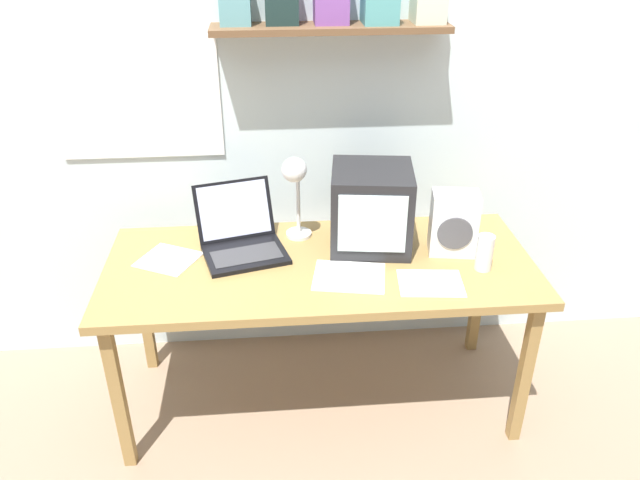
{
  "coord_description": "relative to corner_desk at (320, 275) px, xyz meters",
  "views": [
    {
      "loc": [
        -0.18,
        -2.09,
        1.97
      ],
      "look_at": [
        0.0,
        0.0,
        0.81
      ],
      "focal_mm": 35.0,
      "sensor_mm": 36.0,
      "label": 1
    }
  ],
  "objects": [
    {
      "name": "ground_plane",
      "position": [
        0.0,
        0.0,
        -0.65
      ],
      "size": [
        12.0,
        12.0,
        0.0
      ],
      "primitive_type": "plane",
      "color": "#947A62"
    },
    {
      "name": "back_wall",
      "position": [
        -0.0,
        0.49,
        0.66
      ],
      "size": [
        5.6,
        0.24,
        2.6
      ],
      "color": "silver",
      "rests_on": "ground_plane"
    },
    {
      "name": "corner_desk",
      "position": [
        0.0,
        0.0,
        0.0
      ],
      "size": [
        1.68,
        0.71,
        0.71
      ],
      "color": "#9D7A43",
      "rests_on": "ground_plane"
    },
    {
      "name": "crt_monitor",
      "position": [
        0.22,
        0.13,
        0.22
      ],
      "size": [
        0.36,
        0.35,
        0.33
      ],
      "rotation": [
        0.0,
        0.0,
        -0.13
      ],
      "color": "#232326",
      "rests_on": "corner_desk"
    },
    {
      "name": "laptop",
      "position": [
        -0.31,
        0.14,
        0.12
      ],
      "size": [
        0.39,
        0.41,
        0.24
      ],
      "rotation": [
        0.0,
        0.0,
        0.26
      ],
      "color": "black",
      "rests_on": "corner_desk"
    },
    {
      "name": "desk_lamp",
      "position": [
        -0.08,
        0.18,
        0.33
      ],
      "size": [
        0.12,
        0.16,
        0.37
      ],
      "rotation": [
        0.0,
        0.0,
        -0.27
      ],
      "color": "white",
      "rests_on": "corner_desk"
    },
    {
      "name": "juice_glass",
      "position": [
        0.62,
        -0.1,
        0.12
      ],
      "size": [
        0.06,
        0.06,
        0.14
      ],
      "color": "white",
      "rests_on": "corner_desk"
    },
    {
      "name": "space_heater",
      "position": [
        0.53,
        0.04,
        0.19
      ],
      "size": [
        0.2,
        0.15,
        0.26
      ],
      "rotation": [
        0.0,
        0.0,
        -0.16
      ],
      "color": "white",
      "rests_on": "corner_desk"
    },
    {
      "name": "loose_paper_near_laptop",
      "position": [
        0.1,
        -0.12,
        0.06
      ],
      "size": [
        0.3,
        0.26,
        0.0
      ],
      "rotation": [
        0.0,
        0.0,
        -0.19
      ],
      "color": "white",
      "rests_on": "corner_desk"
    },
    {
      "name": "open_notebook",
      "position": [
        -0.6,
        0.07,
        0.06
      ],
      "size": [
        0.28,
        0.27,
        0.0
      ],
      "rotation": [
        0.0,
        0.0,
        -0.47
      ],
      "color": "white",
      "rests_on": "corner_desk"
    },
    {
      "name": "loose_paper_near_monitor",
      "position": [
        0.4,
        -0.19,
        0.06
      ],
      "size": [
        0.25,
        0.21,
        0.0
      ],
      "rotation": [
        0.0,
        0.0,
        -0.1
      ],
      "color": "white",
      "rests_on": "corner_desk"
    }
  ]
}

